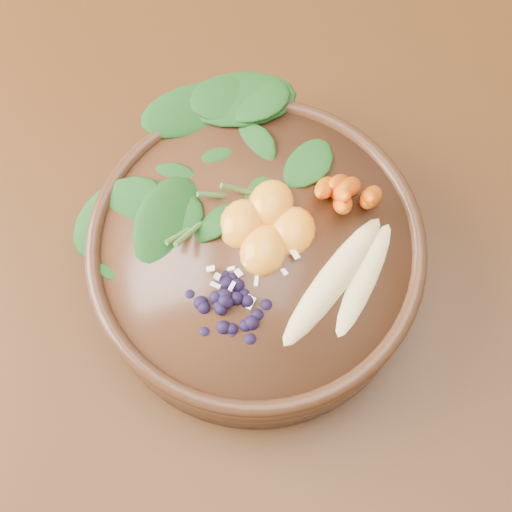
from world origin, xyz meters
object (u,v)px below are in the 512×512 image
stoneware_bowl (256,260)px  banana_halves (351,274)px  carrot_cluster (354,171)px  blueberry_pile (227,299)px  kale_heap (239,155)px  dining_table (494,267)px  mandarin_cluster (267,219)px

stoneware_bowl → banana_halves: size_ratio=1.80×
carrot_cluster → banana_halves: bearing=-66.9°
blueberry_pile → banana_halves: bearing=32.0°
kale_heap → dining_table: bearing=12.4°
dining_table → carrot_cluster: carrot_cluster is taller
stoneware_bowl → kale_heap: 0.10m
stoneware_bowl → banana_halves: bearing=-3.8°
carrot_cluster → blueberry_pile: 0.15m
kale_heap → blueberry_pile: 0.13m
dining_table → stoneware_bowl: bearing=-151.9°
dining_table → kale_heap: size_ratio=8.45×
stoneware_bowl → blueberry_pile: (-0.00, -0.06, 0.06)m
dining_table → carrot_cluster: (-0.17, -0.05, 0.21)m
blueberry_pile → stoneware_bowl: bearing=86.3°
banana_halves → stoneware_bowl: bearing=-177.3°
dining_table → blueberry_pile: size_ratio=11.98×
carrot_cluster → blueberry_pile: (-0.06, -0.13, -0.02)m
stoneware_bowl → kale_heap: kale_heap is taller
kale_heap → carrot_cluster: size_ratio=2.38×
stoneware_bowl → blueberry_pile: 0.08m
dining_table → kale_heap: 0.34m
carrot_cluster → kale_heap: bearing=-169.5°
kale_heap → carrot_cluster: (0.10, 0.01, 0.02)m
mandarin_cluster → carrot_cluster: bearing=43.7°
dining_table → stoneware_bowl: 0.29m
mandarin_cluster → blueberry_pile: (-0.01, -0.08, 0.00)m
stoneware_bowl → kale_heap: size_ratio=1.53×
dining_table → blueberry_pile: 0.35m
dining_table → mandarin_cluster: 0.31m
stoneware_bowl → carrot_cluster: (0.06, 0.07, 0.08)m
stoneware_bowl → carrot_cluster: 0.12m
stoneware_bowl → kale_heap: bearing=120.4°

